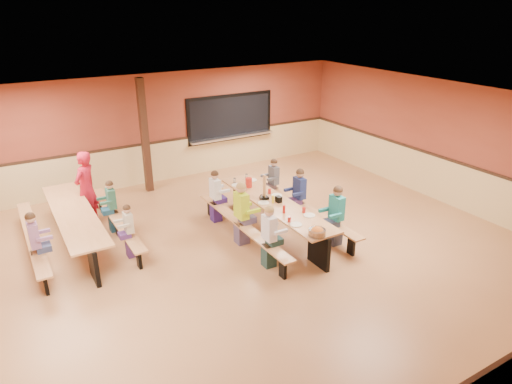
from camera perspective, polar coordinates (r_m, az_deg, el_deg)
ground at (r=9.07m, az=-2.97°, el=-8.62°), size 12.00×12.00×0.00m
room_envelope at (r=8.74m, az=-3.06°, el=-4.74°), size 12.04×10.04×3.02m
kitchen_pass_through at (r=13.75m, az=-3.20°, el=9.03°), size 2.78×0.28×1.38m
structural_post at (r=12.22m, az=-13.74°, el=6.75°), size 0.18×0.18×3.00m
cafeteria_table_main at (r=9.87m, az=2.39°, el=-2.46°), size 1.91×3.70×0.74m
cafeteria_table_second at (r=10.12m, az=-21.67°, el=-3.48°), size 1.91×3.70×0.74m
seated_child_white_left at (r=8.62m, az=1.64°, el=-5.64°), size 0.39×0.32×1.24m
seated_adult_yellow at (r=9.42m, az=-1.82°, el=-2.73°), size 0.43×0.36×1.34m
seated_child_grey_left at (r=10.45m, az=-5.09°, el=-0.57°), size 0.37×0.30×1.21m
seated_child_teal_right at (r=9.53m, az=9.98°, el=-2.98°), size 0.41×0.33×1.29m
seated_child_navy_right at (r=10.45m, az=5.42°, el=-0.45°), size 0.39×0.32×1.25m
seated_child_char_right at (r=11.29m, az=2.22°, el=1.22°), size 0.36×0.29×1.18m
seated_child_purple_sec at (r=9.31m, az=-25.83°, el=-5.88°), size 0.38×0.31×1.23m
seated_child_green_sec at (r=10.44m, az=-17.54°, el=-1.75°), size 0.35×0.29×1.17m
seated_child_tan_sec at (r=9.31m, az=-15.55°, el=-4.77°), size 0.32×0.26×1.10m
standing_woman at (r=10.92m, az=-20.47°, el=0.47°), size 0.73×0.72×1.71m
punch_pitcher at (r=10.55m, az=-0.92°, el=1.18°), size 0.16×0.16×0.22m
chip_bowl at (r=8.46m, az=7.65°, el=-4.94°), size 0.32×0.32×0.15m
napkin_dispenser at (r=9.78m, az=2.85°, el=-0.91°), size 0.10×0.14×0.13m
condiment_mustard at (r=9.72m, az=2.16°, el=-0.91°), size 0.06×0.06×0.17m
condiment_ketchup at (r=9.27m, az=3.52°, el=-2.15°), size 0.06×0.06×0.17m
table_paddle at (r=9.89m, az=1.05°, el=-0.16°), size 0.16×0.16×0.56m
place_settings at (r=9.75m, az=2.41°, el=-1.02°), size 0.65×3.30×0.11m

